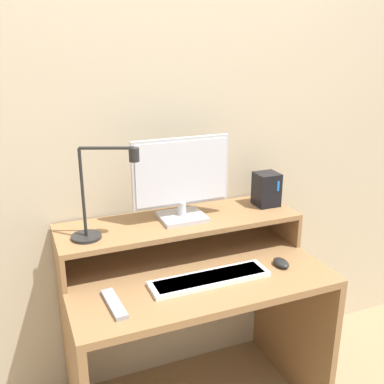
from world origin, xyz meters
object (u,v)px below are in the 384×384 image
object	(u,v)px
router_dock	(266,189)
monitor	(181,179)
keyboard	(210,279)
remote_control	(114,304)
desk_lamp	(98,203)
mouse	(281,263)

from	to	relation	value
router_dock	monitor	bearing A→B (deg)	-178.76
monitor	keyboard	bearing A→B (deg)	-88.00
remote_control	keyboard	bearing A→B (deg)	4.22
monitor	keyboard	size ratio (longest dim) A/B	0.89
desk_lamp	router_dock	xyz separation A→B (m)	(0.78, 0.07, -0.07)
desk_lamp	mouse	xyz separation A→B (m)	(0.69, -0.21, -0.28)
mouse	monitor	bearing A→B (deg)	140.42
monitor	mouse	xyz separation A→B (m)	(0.33, -0.27, -0.32)
monitor	desk_lamp	distance (m)	0.37
desk_lamp	mouse	bearing A→B (deg)	-16.77
monitor	router_dock	xyz separation A→B (m)	(0.42, 0.01, -0.10)
router_dock	remote_control	size ratio (longest dim) A/B	0.78
monitor	keyboard	xyz separation A→B (m)	(0.01, -0.27, -0.32)
remote_control	monitor	bearing A→B (deg)	39.14
desk_lamp	router_dock	distance (m)	0.78
monitor	router_dock	world-z (taller)	monitor
keyboard	mouse	world-z (taller)	mouse
keyboard	remote_control	distance (m)	0.38
desk_lamp	remote_control	xyz separation A→B (m)	(-0.01, -0.24, -0.29)
monitor	remote_control	world-z (taller)	monitor
monitor	remote_control	size ratio (longest dim) A/B	2.15
keyboard	router_dock	bearing A→B (deg)	34.66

